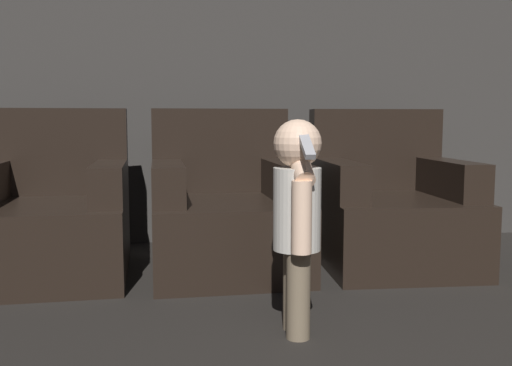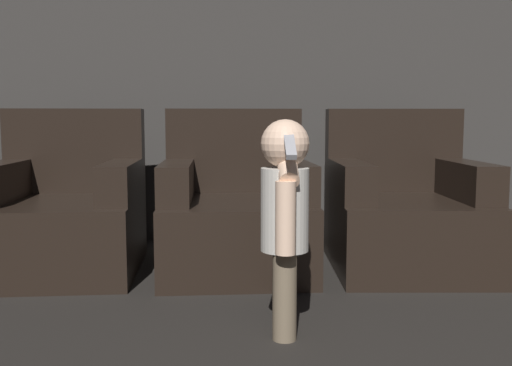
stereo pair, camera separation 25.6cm
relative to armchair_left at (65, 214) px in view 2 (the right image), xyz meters
name	(u,v)px [view 2 (the right image)]	position (x,y,z in m)	size (l,w,h in m)	color
wall_back	(303,47)	(1.38, 0.77, 1.00)	(8.40, 0.05, 2.60)	#33302D
armchair_left	(65,214)	(0.00, 0.00, 0.00)	(0.83, 0.91, 0.88)	black
armchair_middle	(236,214)	(0.92, 0.00, 0.00)	(0.82, 0.90, 0.88)	black
armchair_right	(404,213)	(1.85, 0.00, 0.00)	(0.81, 0.89, 0.88)	black
person_toddler	(285,210)	(1.11, -1.01, 0.18)	(0.18, 0.32, 0.81)	brown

